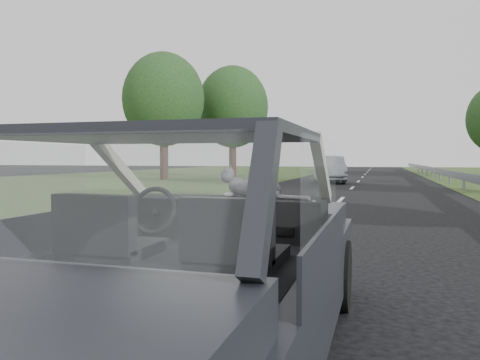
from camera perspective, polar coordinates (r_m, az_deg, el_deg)
The scene contains 9 objects.
subject_car at distance 3.00m, azimuth -6.53°, elevation -8.33°, with size 1.80×4.00×1.45m, color black.
dashboard at distance 3.55m, azimuth -2.54°, elevation -4.54°, with size 1.58×0.45×0.30m, color black.
driver_seat at distance 2.91m, azimuth -16.14°, elevation -5.67°, with size 0.50×0.72×0.42m, color black.
passenger_seat at distance 2.56m, azimuth -0.85°, elevation -6.67°, with size 0.50×0.72×0.42m, color black.
steering_wheel at distance 3.43m, azimuth -10.51°, elevation -3.66°, with size 0.36×0.36×0.04m, color black.
cat at distance 3.50m, azimuth 1.84°, elevation -0.90°, with size 0.54×0.17×0.24m, color gray.
other_car at distance 25.43m, azimuth 10.80°, elevation 1.32°, with size 1.72×4.36×1.43m, color #A6AAB5.
tree_5 at distance 28.79m, azimuth -9.28°, elevation 7.47°, with size 4.91×4.91×7.44m, color #173F17, non-canonical shape.
tree_6 at distance 32.78m, azimuth -0.90°, elevation 6.95°, with size 4.94×4.94×7.48m, color #173F17, non-canonical shape.
Camera 1 is at (1.17, -2.70, 1.30)m, focal length 35.00 mm.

